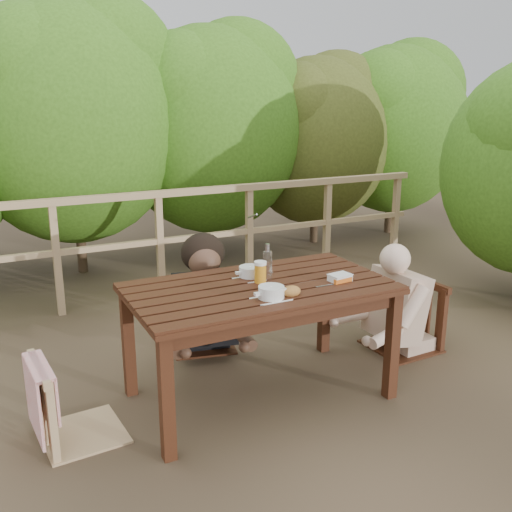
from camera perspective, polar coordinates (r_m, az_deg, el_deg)
name	(u,v)px	position (r m, az deg, el deg)	size (l,w,h in m)	color
ground	(260,395)	(3.75, 0.35, -13.55)	(60.00, 60.00, 0.00)	brown
table	(260,342)	(3.59, 0.36, -8.53)	(1.56, 0.88, 0.72)	black
chair_left	(77,361)	(3.29, -17.31, -9.87)	(0.45, 0.45, 0.90)	tan
chair_far	(201,289)	(4.26, -5.42, -3.27)	(0.45, 0.45, 0.90)	black
chair_right	(405,287)	(4.35, 14.51, -3.00)	(0.47, 0.47, 0.95)	black
woman	(200,257)	(4.21, -5.60, -0.13)	(0.56, 0.68, 1.38)	black
diner_right	(410,261)	(4.31, 14.99, -0.49)	(0.54, 0.67, 1.34)	tan
railing	(160,246)	(5.30, -9.45, 0.99)	(5.60, 0.10, 1.01)	tan
hedge_row	(156,87)	(6.40, -9.82, 16.09)	(6.60, 1.60, 3.80)	#345F16
soup_near	(271,293)	(3.22, 1.52, -3.70)	(0.25, 0.25, 0.08)	white
soup_far	(250,273)	(3.60, -0.56, -1.64)	(0.24, 0.24, 0.08)	white
bread_roll	(291,291)	(3.28, 3.51, -3.52)	(0.11, 0.09, 0.07)	#AA602A
beer_glass	(260,273)	(3.48, 0.43, -1.70)	(0.08, 0.08, 0.15)	gold
bottle	(267,263)	(3.52, 1.14, -0.67)	(0.06, 0.06, 0.24)	white
butter_tub	(340,279)	(3.55, 8.28, -2.23)	(0.13, 0.10, 0.06)	silver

